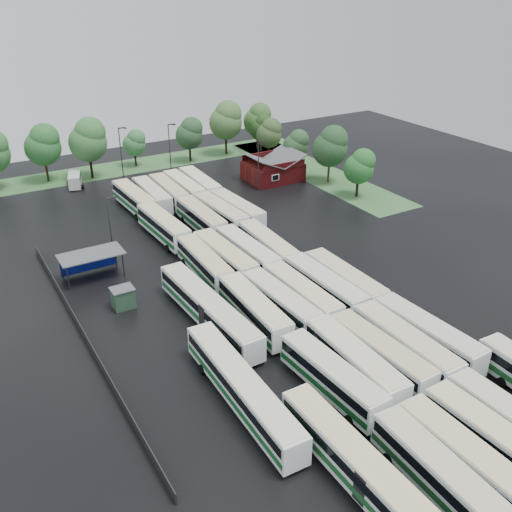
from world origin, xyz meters
TOP-DOWN VIEW (x-y plane):
  - ground at (0.00, 0.00)m, footprint 160.00×160.00m
  - brick_building at (24.00, 42.77)m, footprint 10.07×8.60m
  - wash_shed at (-17.20, 22.02)m, footprint 8.20×4.20m
  - utility_hut at (-16.20, 12.60)m, footprint 2.70×2.20m
  - grass_strip_north at (2.00, 64.80)m, footprint 80.00×10.00m
  - grass_strip_east at (34.00, 42.80)m, footprint 10.00×50.00m
  - west_fence at (-22.20, 8.00)m, footprint 0.10×50.00m
  - bus_r0c0 at (-4.28, -26.17)m, footprint 3.11×12.81m
  - bus_r0c1 at (-1.33, -26.26)m, footprint 2.85×12.90m
  - bus_r0c2 at (2.15, -26.15)m, footprint 3.21×13.08m
  - bus_r1c0 at (-4.25, -12.71)m, footprint 3.37×13.03m
  - bus_r1c1 at (-1.02, -12.11)m, footprint 3.28×13.43m
  - bus_r1c2 at (2.12, -12.29)m, footprint 3.20×13.10m
  - bus_r1c3 at (5.22, -12.54)m, footprint 2.92×13.50m
  - bus_r1c4 at (8.57, -12.33)m, footprint 3.48×13.55m
  - bus_r2c0 at (-4.59, 1.29)m, footprint 3.31×13.27m
  - bus_r2c1 at (-1.18, 1.04)m, footprint 3.19×13.02m
  - bus_r2c2 at (1.87, 1.22)m, footprint 2.88×13.09m
  - bus_r2c3 at (5.36, 1.40)m, footprint 3.10×13.48m
  - bus_r2c4 at (8.34, 1.27)m, footprint 2.86×13.35m
  - bus_r3c0 at (-4.34, 14.67)m, footprint 3.18×12.82m
  - bus_r3c1 at (-1.36, 14.58)m, footprint 3.14×13.35m
  - bus_r3c2 at (2.02, 14.47)m, footprint 3.02×13.16m
  - bus_r3c3 at (5.39, 14.55)m, footprint 3.34×13.29m
  - bus_r4c0 at (-4.46, 28.39)m, footprint 3.35×13.44m
  - bus_r4c2 at (1.81, 28.47)m, footprint 2.85×13.01m
  - bus_r4c3 at (5.16, 28.47)m, footprint 3.43×13.35m
  - bus_r4c4 at (8.21, 28.56)m, footprint 3.40×13.18m
  - bus_r5c0 at (-4.32, 41.66)m, footprint 3.27×13.16m
  - bus_r5c1 at (-1.10, 41.66)m, footprint 3.07×12.94m
  - bus_r5c2 at (2.05, 41.87)m, footprint 3.09×12.83m
  - bus_r5c3 at (5.14, 42.31)m, footprint 2.86×12.90m
  - bus_r5c4 at (8.23, 42.29)m, footprint 3.30×13.30m
  - artic_bus_west_a at (-9.14, -23.24)m, footprint 2.76×19.23m
  - artic_bus_west_b at (-9.02, 3.95)m, footprint 3.52×19.76m
  - artic_bus_west_c at (-12.39, -9.78)m, footprint 3.22×19.23m
  - minibus at (-9.89, 58.52)m, footprint 3.68×6.13m
  - tree_north_1 at (-13.41, 64.17)m, footprint 6.74×6.74m
  - tree_north_2 at (-5.56, 61.59)m, footprint 7.19×7.19m
  - tree_north_3 at (4.37, 64.53)m, footprint 4.63×4.62m
  - tree_north_4 at (15.49, 61.77)m, footprint 5.66×5.66m
  - tree_north_5 at (24.51, 62.52)m, footprint 7.08×7.08m
  - tree_north_6 at (32.67, 62.91)m, footprint 6.19×6.19m
  - tree_east_0 at (32.31, 27.33)m, footprint 5.37×5.33m
  - tree_east_1 at (32.59, 36.18)m, footprint 6.62×6.62m
  - tree_east_2 at (31.09, 45.34)m, footprint 5.09×5.05m
  - tree_east_3 at (30.55, 54.57)m, footprint 5.34×5.34m
  - tree_east_4 at (32.28, 60.67)m, footprint 4.98×4.98m
  - lamp_post_ne at (18.52, 38.89)m, footprint 1.45×0.28m
  - lamp_post_nw at (-13.19, 25.24)m, footprint 1.44×0.28m
  - lamp_post_back_w at (-1.51, 54.88)m, footprint 1.67×0.32m
  - lamp_post_back_e at (7.82, 54.09)m, footprint 1.61×0.31m
  - puddle_0 at (-4.97, -20.02)m, footprint 6.42×6.42m
  - puddle_1 at (5.99, -19.91)m, footprint 4.32×4.32m
  - puddle_2 at (-5.94, 4.11)m, footprint 6.82×6.82m
  - puddle_3 at (6.34, -1.30)m, footprint 3.31×3.31m

SIDE VIEW (x-z plane):
  - ground at x=0.00m, z-range 0.00..0.00m
  - puddle_0 at x=-4.97m, z-range 0.00..0.01m
  - puddle_1 at x=5.99m, z-range 0.00..0.01m
  - puddle_2 at x=-5.94m, z-range 0.00..0.01m
  - puddle_3 at x=6.34m, z-range 0.00..0.01m
  - grass_strip_north at x=2.00m, z-range 0.00..0.01m
  - grass_strip_east at x=34.00m, z-range 0.00..0.01m
  - west_fence at x=-22.20m, z-range 0.00..1.20m
  - utility_hut at x=-16.20m, z-range 0.01..2.63m
  - minibus at x=-9.89m, z-range 0.14..2.65m
  - brick_building at x=24.00m, z-range -0.83..4.56m
  - bus_r3c0 at x=-4.34m, z-range 0.18..3.72m
  - bus_r0c0 at x=-4.28m, z-range 0.18..3.72m
  - bus_r5c2 at x=2.05m, z-range 0.18..3.73m
  - bus_r0c1 at x=-1.33m, z-range 0.18..3.76m
  - bus_r5c1 at x=-1.10m, z-range 0.18..3.76m
  - bus_r5c3 at x=5.14m, z-range 0.18..3.76m
  - artic_bus_west_c at x=-12.39m, z-range 0.19..3.75m
  - bus_r1c0 at x=-4.25m, z-range 0.18..3.77m
  - artic_bus_west_a at x=-9.14m, z-range 0.19..3.76m
  - bus_r2c1 at x=-1.18m, z-range 0.18..3.78m
  - bus_r4c2 at x=1.81m, z-range 0.18..3.80m
  - bus_r0c2 at x=2.15m, z-range 0.18..3.80m
  - bus_r1c2 at x=2.12m, z-range 0.18..3.80m
  - bus_r5c0 at x=-4.32m, z-range 0.18..3.82m
  - bus_r4c4 at x=8.21m, z-range 0.18..3.82m
  - bus_r2c2 at x=1.87m, z-range 0.18..3.82m
  - bus_r3c2 at x=2.02m, z-range 0.18..3.83m
  - bus_r2c0 at x=-4.59m, z-range 0.18..3.85m
  - bus_r3c3 at x=5.39m, z-range 0.18..3.85m
  - bus_r5c4 at x=8.23m, z-range 0.18..3.86m
  - artic_bus_west_b at x=-9.02m, z-range 0.20..3.85m
  - bus_r4c3 at x=5.16m, z-range 0.18..3.87m
  - bus_r3c1 at x=-1.36m, z-range 0.18..3.88m
  - bus_r2c4 at x=8.34m, z-range 0.19..3.90m
  - bus_r4c0 at x=-4.46m, z-range 0.19..3.90m
  - bus_r1c1 at x=-1.02m, z-range 0.19..3.90m
  - bus_r1c4 at x=8.57m, z-range 0.19..3.93m
  - bus_r2c3 at x=5.36m, z-range 0.19..3.93m
  - bus_r1c3 at x=5.22m, z-range 0.19..3.94m
  - wash_shed at x=-17.20m, z-range 1.20..4.78m
  - tree_north_3 at x=4.37m, z-range 1.09..8.75m
  - tree_east_4 at x=32.28m, z-range 1.18..9.42m
  - tree_east_2 at x=31.09m, z-range 1.19..9.56m
  - lamp_post_nw at x=-13.19m, z-range 0.76..10.13m
  - lamp_post_ne at x=18.52m, z-range 0.76..10.19m
  - tree_east_0 at x=32.31m, z-range 1.26..10.09m
  - tree_east_3 at x=30.55m, z-range 1.27..10.11m
  - tree_north_4 at x=15.49m, z-range 1.34..10.71m
  - lamp_post_back_e at x=7.82m, z-range 0.84..11.32m
  - lamp_post_back_w at x=-1.51m, z-range 0.87..11.70m
  - tree_north_6 at x=32.67m, z-range 1.47..11.73m
  - tree_east_1 at x=32.59m, z-range 1.57..12.54m
  - tree_north_1 at x=-13.41m, z-range 1.60..12.76m
  - tree_north_5 at x=24.51m, z-range 1.68..13.41m
  - tree_north_2 at x=-5.56m, z-range 1.71..13.62m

